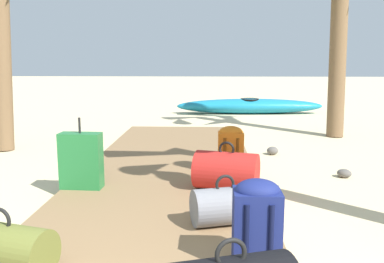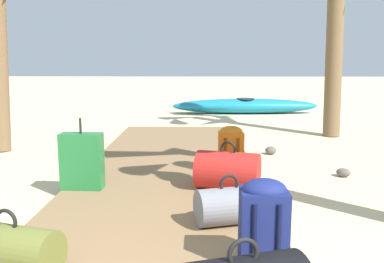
{
  "view_description": "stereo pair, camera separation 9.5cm",
  "coord_description": "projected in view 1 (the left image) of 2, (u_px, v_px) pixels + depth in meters",
  "views": [
    {
      "loc": [
        0.48,
        -1.04,
        1.42
      ],
      "look_at": [
        0.29,
        4.01,
        0.55
      ],
      "focal_mm": 39.7,
      "sensor_mm": 36.0,
      "label": 1
    },
    {
      "loc": [
        0.39,
        -1.04,
        1.42
      ],
      "look_at": [
        0.29,
        4.01,
        0.55
      ],
      "focal_mm": 39.7,
      "sensor_mm": 36.0,
      "label": 2
    }
  ],
  "objects": [
    {
      "name": "ground_plane",
      "position": [
        158.0,
        205.0,
        4.16
      ],
      "size": [
        60.0,
        60.0,
        0.0
      ],
      "primitive_type": "plane",
      "color": "beige"
    },
    {
      "name": "boardwalk",
      "position": [
        166.0,
        180.0,
        4.87
      ],
      "size": [
        2.09,
        7.29,
        0.08
      ],
      "primitive_type": "cube",
      "color": "olive",
      "rests_on": "ground"
    },
    {
      "name": "duffel_bag_grey",
      "position": [
        225.0,
        206.0,
        3.46
      ],
      "size": [
        0.59,
        0.44,
        0.42
      ],
      "color": "slate",
      "rests_on": "boardwalk"
    },
    {
      "name": "backpack_orange",
      "position": [
        231.0,
        148.0,
        5.01
      ],
      "size": [
        0.3,
        0.26,
        0.56
      ],
      "color": "orange",
      "rests_on": "boardwalk"
    },
    {
      "name": "suitcase_green",
      "position": [
        81.0,
        161.0,
        4.41
      ],
      "size": [
        0.44,
        0.2,
        0.75
      ],
      "color": "#237538",
      "rests_on": "boardwalk"
    },
    {
      "name": "backpack_navy",
      "position": [
        257.0,
        221.0,
        2.75
      ],
      "size": [
        0.31,
        0.27,
        0.58
      ],
      "color": "navy",
      "rests_on": "boardwalk"
    },
    {
      "name": "duffel_bag_olive",
      "position": [
        2.0,
        248.0,
        2.69
      ],
      "size": [
        0.72,
        0.48,
        0.43
      ],
      "color": "olive",
      "rests_on": "boardwalk"
    },
    {
      "name": "duffel_bag_red",
      "position": [
        226.0,
        171.0,
        4.37
      ],
      "size": [
        0.72,
        0.55,
        0.51
      ],
      "color": "red",
      "rests_on": "boardwalk"
    },
    {
      "name": "kayak",
      "position": [
        250.0,
        106.0,
        11.05
      ],
      "size": [
        3.82,
        0.8,
        0.4
      ],
      "color": "teal",
      "rests_on": "ground"
    },
    {
      "name": "rock_right_near",
      "position": [
        344.0,
        173.0,
        5.13
      ],
      "size": [
        0.22,
        0.21,
        0.1
      ],
      "primitive_type": "ellipsoid",
      "rotation": [
        0.0,
        0.0,
        2.58
      ],
      "color": "#5B5651",
      "rests_on": "ground"
    },
    {
      "name": "rock_right_far",
      "position": [
        272.0,
        151.0,
        6.34
      ],
      "size": [
        0.19,
        0.18,
        0.12
      ],
      "primitive_type": "ellipsoid",
      "rotation": [
        0.0,
        0.0,
        0.14
      ],
      "color": "#5B5651",
      "rests_on": "ground"
    }
  ]
}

